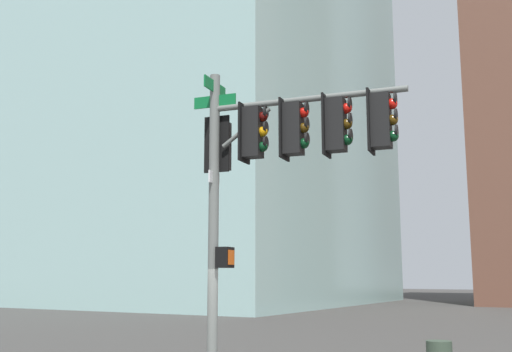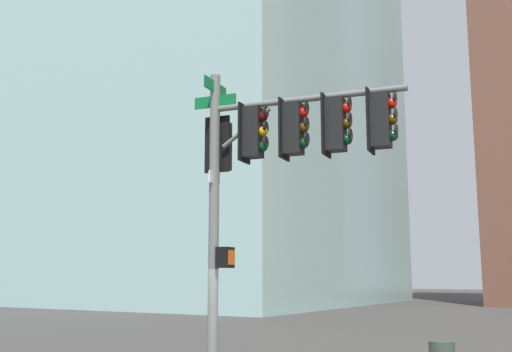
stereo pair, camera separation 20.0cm
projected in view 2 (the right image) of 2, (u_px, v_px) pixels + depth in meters
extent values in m
cylinder|color=slate|center=(214.00, 232.00, 12.01)|extent=(0.20, 0.20, 6.42)
cylinder|color=slate|center=(305.00, 99.00, 11.69)|extent=(3.82, 0.68, 0.12)
cylinder|color=slate|center=(246.00, 128.00, 12.08)|extent=(1.04, 0.23, 0.75)
cube|color=#0F6B33|center=(215.00, 87.00, 12.49)|extent=(0.17, 0.97, 0.24)
cube|color=#0F6B33|center=(215.00, 102.00, 12.44)|extent=(0.92, 0.16, 0.24)
cube|color=white|center=(214.00, 178.00, 12.19)|extent=(0.10, 0.45, 0.24)
cube|color=black|center=(253.00, 133.00, 12.01)|extent=(0.39, 0.39, 1.00)
cube|color=black|center=(244.00, 134.00, 12.08)|extent=(0.12, 0.54, 1.16)
sphere|color=#470A07|center=(263.00, 117.00, 11.98)|extent=(0.20, 0.20, 0.20)
cylinder|color=black|center=(266.00, 112.00, 11.97)|extent=(0.07, 0.23, 0.23)
sphere|color=#F29E0C|center=(263.00, 132.00, 11.93)|extent=(0.20, 0.20, 0.20)
cylinder|color=black|center=(266.00, 127.00, 11.92)|extent=(0.07, 0.23, 0.23)
sphere|color=#0A3819|center=(263.00, 147.00, 11.88)|extent=(0.20, 0.20, 0.20)
cylinder|color=black|center=(266.00, 142.00, 11.87)|extent=(0.07, 0.23, 0.23)
cube|color=black|center=(293.00, 129.00, 11.69)|extent=(0.39, 0.39, 1.00)
cube|color=black|center=(284.00, 130.00, 11.77)|extent=(0.12, 0.54, 1.16)
sphere|color=red|center=(303.00, 113.00, 11.66)|extent=(0.20, 0.20, 0.20)
cylinder|color=black|center=(306.00, 108.00, 11.65)|extent=(0.07, 0.23, 0.23)
sphere|color=#4C330A|center=(303.00, 128.00, 11.62)|extent=(0.20, 0.20, 0.20)
cylinder|color=black|center=(307.00, 123.00, 11.61)|extent=(0.07, 0.23, 0.23)
sphere|color=#0A3819|center=(304.00, 143.00, 11.57)|extent=(0.20, 0.20, 0.20)
cylinder|color=black|center=(307.00, 138.00, 11.56)|extent=(0.07, 0.23, 0.23)
cube|color=black|center=(336.00, 125.00, 11.38)|extent=(0.39, 0.39, 1.00)
cube|color=black|center=(326.00, 126.00, 11.45)|extent=(0.12, 0.54, 1.16)
sphere|color=red|center=(346.00, 108.00, 11.35)|extent=(0.20, 0.20, 0.20)
cylinder|color=black|center=(349.00, 103.00, 11.34)|extent=(0.07, 0.23, 0.23)
sphere|color=#4C330A|center=(347.00, 124.00, 11.30)|extent=(0.20, 0.20, 0.20)
cylinder|color=black|center=(350.00, 119.00, 11.29)|extent=(0.07, 0.23, 0.23)
sphere|color=#0A3819|center=(347.00, 140.00, 11.25)|extent=(0.20, 0.20, 0.20)
cylinder|color=black|center=(350.00, 135.00, 11.24)|extent=(0.07, 0.23, 0.23)
cube|color=black|center=(381.00, 121.00, 11.06)|extent=(0.39, 0.39, 1.00)
cube|color=black|center=(370.00, 122.00, 11.14)|extent=(0.12, 0.54, 1.16)
sphere|color=red|center=(391.00, 103.00, 11.04)|extent=(0.20, 0.20, 0.20)
cylinder|color=black|center=(395.00, 98.00, 11.03)|extent=(0.07, 0.23, 0.23)
sphere|color=#4C330A|center=(392.00, 119.00, 10.99)|extent=(0.20, 0.20, 0.20)
cylinder|color=black|center=(396.00, 114.00, 10.98)|extent=(0.07, 0.23, 0.23)
sphere|color=#0A3819|center=(393.00, 136.00, 10.94)|extent=(0.20, 0.20, 0.20)
cylinder|color=black|center=(396.00, 130.00, 10.93)|extent=(0.07, 0.23, 0.23)
cube|color=black|center=(221.00, 146.00, 12.58)|extent=(0.39, 0.39, 1.00)
cube|color=black|center=(217.00, 144.00, 12.40)|extent=(0.54, 0.12, 1.16)
sphere|color=red|center=(226.00, 134.00, 12.81)|extent=(0.20, 0.20, 0.20)
cylinder|color=black|center=(227.00, 130.00, 12.88)|extent=(0.23, 0.07, 0.23)
sphere|color=#4C330A|center=(225.00, 148.00, 12.76)|extent=(0.20, 0.20, 0.20)
cylinder|color=black|center=(227.00, 144.00, 12.84)|extent=(0.23, 0.07, 0.23)
sphere|color=#0A3819|center=(225.00, 162.00, 12.71)|extent=(0.20, 0.20, 0.20)
cylinder|color=black|center=(227.00, 158.00, 12.79)|extent=(0.23, 0.07, 0.23)
cube|color=black|center=(225.00, 257.00, 11.84)|extent=(0.30, 0.39, 0.40)
cube|color=#EA5914|center=(231.00, 257.00, 11.79)|extent=(0.06, 0.25, 0.28)
cube|color=brown|center=(179.00, 49.00, 55.23)|extent=(24.54, 20.41, 45.24)
cube|color=brown|center=(258.00, 66.00, 62.80)|extent=(16.70, 18.49, 47.20)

